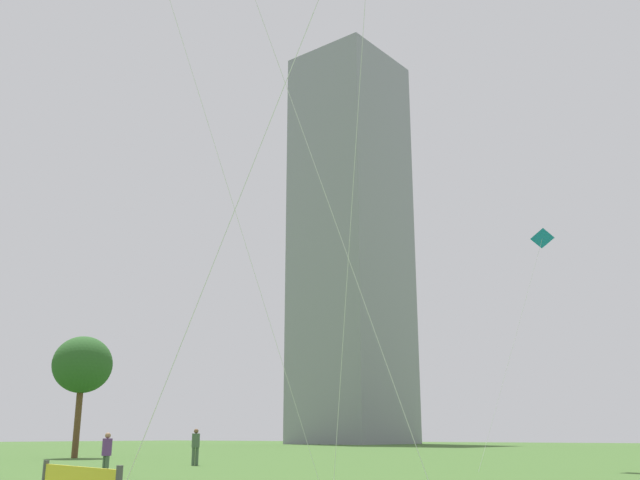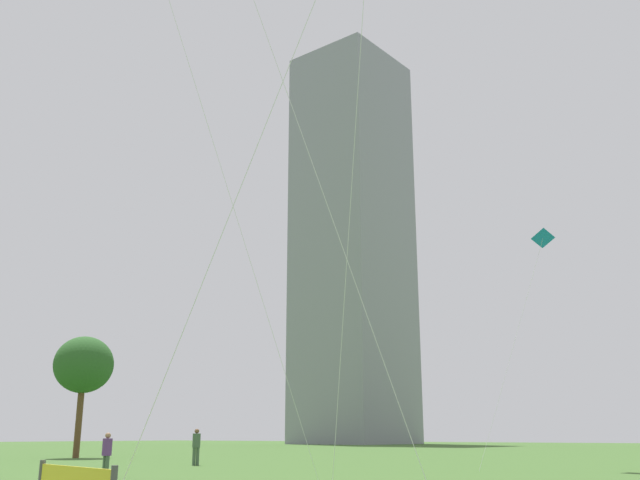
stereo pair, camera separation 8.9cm
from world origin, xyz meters
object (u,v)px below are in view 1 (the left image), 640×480
at_px(kite_flying_0, 542,240).
at_px(distant_highrise_0, 351,241).
at_px(person_standing_0, 107,452).
at_px(person_standing_1, 196,444).
at_px(park_tree_0, 82,365).

xyz_separation_m(kite_flying_0, distant_highrise_0, (-56.98, 72.73, 25.22)).
height_order(person_standing_0, person_standing_1, person_standing_1).
bearing_deg(park_tree_0, person_standing_0, -34.34).
distance_m(park_tree_0, distant_highrise_0, 85.08).
height_order(person_standing_0, kite_flying_0, kite_flying_0).
bearing_deg(park_tree_0, person_standing_1, -15.22).
bearing_deg(person_standing_0, park_tree_0, 151.13).
bearing_deg(kite_flying_0, person_standing_0, -124.54).
distance_m(person_standing_0, person_standing_1, 10.98).
bearing_deg(park_tree_0, kite_flying_0, 5.13).
distance_m(person_standing_0, kite_flying_0, 22.81).
height_order(person_standing_1, kite_flying_0, kite_flying_0).
bearing_deg(distant_highrise_0, person_standing_1, -59.11).
relative_size(person_standing_1, park_tree_0, 0.22).
relative_size(person_standing_1, kite_flying_0, 0.16).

